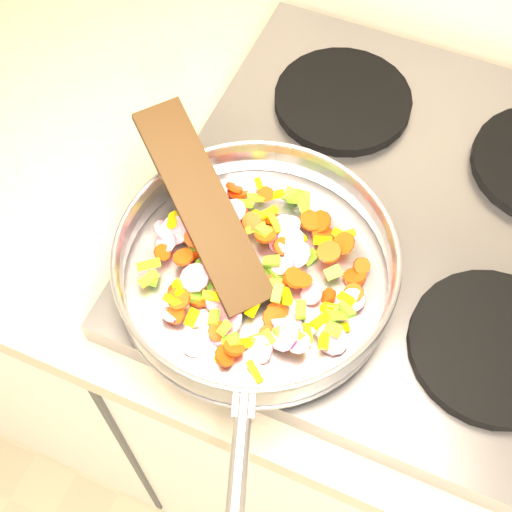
% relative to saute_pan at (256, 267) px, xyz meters
% --- Properties ---
extents(cooktop, '(0.60, 0.60, 0.04)m').
position_rel_saute_pan_xyz_m(cooktop, '(0.14, 0.17, -0.07)').
color(cooktop, '#939399').
rests_on(cooktop, counter_top).
extents(grate_fl, '(0.19, 0.19, 0.02)m').
position_rel_saute_pan_xyz_m(grate_fl, '(-0.00, 0.03, -0.04)').
color(grate_fl, black).
rests_on(grate_fl, cooktop).
extents(grate_fr, '(0.19, 0.19, 0.02)m').
position_rel_saute_pan_xyz_m(grate_fr, '(0.28, 0.03, -0.04)').
color(grate_fr, black).
rests_on(grate_fr, cooktop).
extents(grate_bl, '(0.19, 0.19, 0.02)m').
position_rel_saute_pan_xyz_m(grate_bl, '(-0.00, 0.31, -0.04)').
color(grate_bl, black).
rests_on(grate_bl, cooktop).
extents(saute_pan, '(0.36, 0.51, 0.06)m').
position_rel_saute_pan_xyz_m(saute_pan, '(0.00, 0.00, 0.00)').
color(saute_pan, '#9E9EA5').
rests_on(saute_pan, grate_fl).
extents(vegetable_heap, '(0.27, 0.26, 0.05)m').
position_rel_saute_pan_xyz_m(vegetable_heap, '(-0.00, 0.00, -0.01)').
color(vegetable_heap, '#FFE405').
rests_on(vegetable_heap, saute_pan).
extents(wooden_spatula, '(0.23, 0.20, 0.09)m').
position_rel_saute_pan_xyz_m(wooden_spatula, '(-0.08, 0.03, 0.03)').
color(wooden_spatula, black).
rests_on(wooden_spatula, saute_pan).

